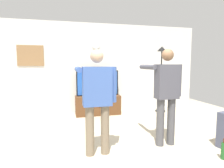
{
  "coord_description": "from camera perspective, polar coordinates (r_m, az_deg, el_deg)",
  "views": [
    {
      "loc": [
        -1.04,
        -2.79,
        1.49
      ],
      "look_at": [
        -0.03,
        1.2,
        1.05
      ],
      "focal_mm": 30.29,
      "sensor_mm": 36.0,
      "label": 1
    }
  ],
  "objects": [
    {
      "name": "ground_plane",
      "position": [
        3.33,
        5.95,
        -20.52
      ],
      "size": [
        8.4,
        8.4,
        0.0
      ],
      "primitive_type": "plane",
      "color": "beige"
    },
    {
      "name": "back_wall",
      "position": [
        5.83,
        -3.93,
        4.7
      ],
      "size": [
        6.4,
        0.1,
        2.7
      ],
      "primitive_type": "cube",
      "color": "silver",
      "rests_on": "ground_plane"
    },
    {
      "name": "tv_stand",
      "position": [
        5.6,
        -4.24,
        -6.38
      ],
      "size": [
        1.3,
        0.43,
        0.56
      ],
      "color": "brown",
      "rests_on": "ground_plane"
    },
    {
      "name": "television",
      "position": [
        5.54,
        -4.38,
        0.28
      ],
      "size": [
        1.23,
        0.07,
        0.73
      ],
      "color": "black",
      "rests_on": "tv_stand"
    },
    {
      "name": "wall_clock",
      "position": [
        5.78,
        -4.89,
        11.75
      ],
      "size": [
        0.24,
        0.03,
        0.24
      ],
      "primitive_type": "cylinder",
      "rotation": [
        1.57,
        0.0,
        0.0
      ],
      "color": "white"
    },
    {
      "name": "framed_picture",
      "position": [
        5.76,
        -23.38,
        7.88
      ],
      "size": [
        0.69,
        0.04,
        0.57
      ],
      "primitive_type": "cube",
      "color": "#997047"
    },
    {
      "name": "floor_lamp",
      "position": [
        6.03,
        14.7,
        5.44
      ],
      "size": [
        0.32,
        0.32,
        2.02
      ],
      "color": "black",
      "rests_on": "ground_plane"
    },
    {
      "name": "person_standing_nearer_lamp",
      "position": [
        3.06,
        -4.53,
        -3.53
      ],
      "size": [
        0.64,
        0.78,
        1.71
      ],
      "color": "#7A6B56",
      "rests_on": "ground_plane"
    },
    {
      "name": "person_standing_nearer_couch",
      "position": [
        3.55,
        16.03,
        -2.21
      ],
      "size": [
        0.58,
        0.78,
        1.75
      ],
      "color": "#4C4C51",
      "rests_on": "ground_plane"
    },
    {
      "name": "beverage_bottle",
      "position": [
        3.58,
        30.54,
        -16.95
      ],
      "size": [
        0.07,
        0.07,
        0.33
      ],
      "color": "#1E5923",
      "rests_on": "ground_plane"
    }
  ]
}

